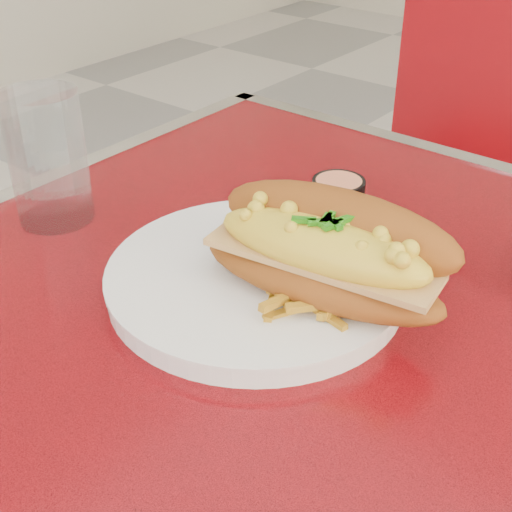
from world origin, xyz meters
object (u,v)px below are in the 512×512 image
Objects in this scene: sauce_cup_left at (338,191)px; water_tumbler at (48,158)px; dinner_plate at (256,279)px; mac_hoagie at (327,250)px; fork at (316,298)px; diner_table at (446,470)px.

sauce_cup_left is 0.43× the size of water_tumbler.
water_tumbler is (-0.29, -0.03, 0.07)m from dinner_plate.
mac_hoagie is 1.62× the size of fork.
water_tumbler is at bearing -135.55° from sauce_cup_left.
diner_table is 0.28m from dinner_plate.
sauce_cup_left is at bearing 146.97° from diner_table.
dinner_plate is 5.53× the size of sauce_cup_left.
diner_table is 0.27m from mac_hoagie.
sauce_cup_left is (-0.04, 0.21, 0.01)m from dinner_plate.
sauce_cup_left is at bearing 100.04° from dinner_plate.
dinner_plate and fork have the same top height.
mac_hoagie is 0.23m from sauce_cup_left.
fork reaches higher than diner_table.
diner_table is 4.68× the size of mac_hoagie.
sauce_cup_left is (-0.25, 0.17, 0.18)m from diner_table.
dinner_plate is at bearing 6.39° from water_tumbler.
fork is (-0.14, -0.05, 0.18)m from diner_table.
mac_hoagie is at bearing 10.66° from fork.
water_tumbler reaches higher than diner_table.
water_tumbler is (-0.50, -0.08, 0.24)m from diner_table.
mac_hoagie is 3.87× the size of sauce_cup_left.
fork is at bearing -62.04° from sauce_cup_left.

